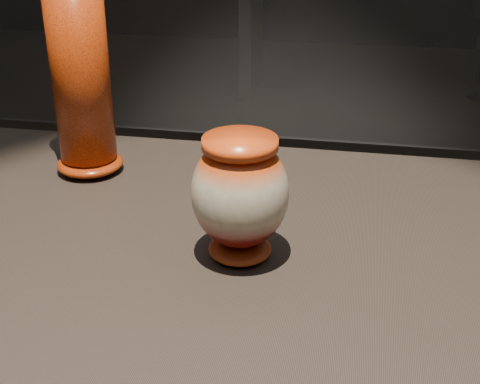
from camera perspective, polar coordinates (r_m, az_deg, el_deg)
The scene contains 2 objects.
main_vase at distance 0.87m, azimuth 0.00°, elevation -0.18°, with size 0.16×0.16×0.17m.
tall_vase at distance 1.14m, azimuth -13.45°, elevation 9.81°, with size 0.13×0.13×0.36m.
Camera 1 is at (0.13, -0.77, 1.38)m, focal length 50.00 mm.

